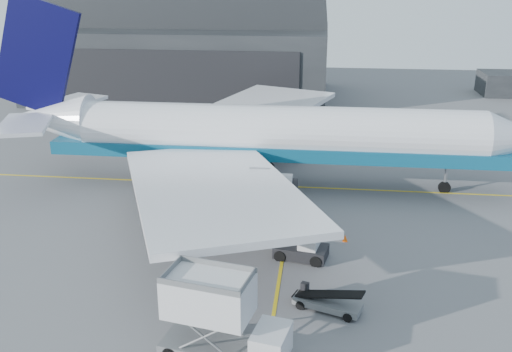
# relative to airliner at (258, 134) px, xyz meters

# --- Properties ---
(ground) EXTENTS (200.00, 200.00, 0.00)m
(ground) POSITION_rel_airliner_xyz_m (3.75, -20.24, -5.44)
(ground) COLOR #565659
(ground) RESTS_ON ground
(taxi_lines) EXTENTS (80.00, 42.12, 0.02)m
(taxi_lines) POSITION_rel_airliner_xyz_m (3.75, -7.57, -5.43)
(taxi_lines) COLOR gold
(taxi_lines) RESTS_ON ground
(hangar) EXTENTS (50.00, 28.30, 28.00)m
(hangar) POSITION_rel_airliner_xyz_m (-18.25, 44.71, 4.11)
(hangar) COLOR black
(hangar) RESTS_ON ground
(airliner) EXTENTS (55.36, 53.68, 19.43)m
(airliner) POSITION_rel_airliner_xyz_m (0.00, 0.00, 0.00)
(airliner) COLOR white
(airliner) RESTS_ON ground
(catering_truck) EXTENTS (7.69, 4.09, 5.02)m
(catering_truck) POSITION_rel_airliner_xyz_m (1.10, -28.38, -2.90)
(catering_truck) COLOR slate
(catering_truck) RESTS_ON ground
(pushback_tug) EXTENTS (4.37, 3.05, 1.86)m
(pushback_tug) POSITION_rel_airliner_xyz_m (5.28, -15.72, -4.74)
(pushback_tug) COLOR black
(pushback_tug) RESTS_ON ground
(belt_loader_b) EXTENTS (4.78, 2.89, 1.80)m
(belt_loader_b) POSITION_rel_airliner_xyz_m (7.14, -22.76, -4.88)
(belt_loader_b) COLOR slate
(belt_loader_b) RESTS_ON ground
(traffic_cone) EXTENTS (0.39, 0.39, 0.57)m
(traffic_cone) POSITION_rel_airliner_xyz_m (8.64, -12.41, -5.17)
(traffic_cone) COLOR #FF5608
(traffic_cone) RESTS_ON ground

